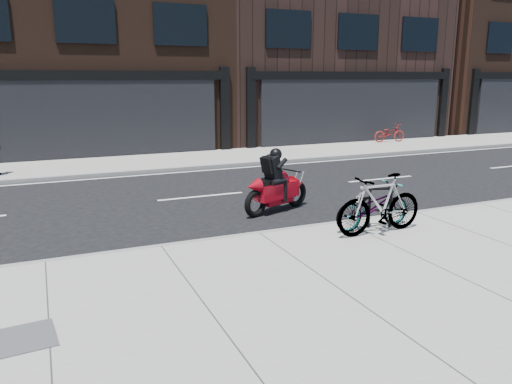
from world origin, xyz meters
name	(u,v)px	position (x,y,z in m)	size (l,w,h in m)	color
ground	(226,215)	(0.00, 0.00, 0.00)	(120.00, 120.00, 0.00)	black
sidewalk_near	(341,294)	(0.00, -5.00, 0.07)	(60.00, 6.00, 0.13)	gray
sidewalk_far	(156,162)	(0.00, 7.75, 0.07)	(60.00, 3.50, 0.13)	gray
building_mideast	(306,19)	(10.00, 14.50, 6.25)	(12.00, 10.00, 12.50)	black
building_east	(471,24)	(22.00, 14.50, 6.50)	(10.00, 10.00, 13.00)	black
bike_rack	(380,204)	(2.47, -2.60, 0.63)	(0.49, 0.20, 0.85)	black
bicycle_front	(373,206)	(2.28, -2.60, 0.60)	(0.62, 1.78, 0.94)	gray
bicycle_rear	(380,204)	(2.21, -2.93, 0.73)	(0.56, 2.00, 1.20)	gray
motorcycle	(279,185)	(1.33, -0.17, 0.64)	(2.01, 0.99, 1.57)	black
bicycle_far	(389,133)	(11.49, 8.64, 0.56)	(0.57, 1.62, 0.85)	maroon
utility_grate	(22,339)	(-4.30, -4.67, 0.14)	(0.75, 0.75, 0.01)	#545457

